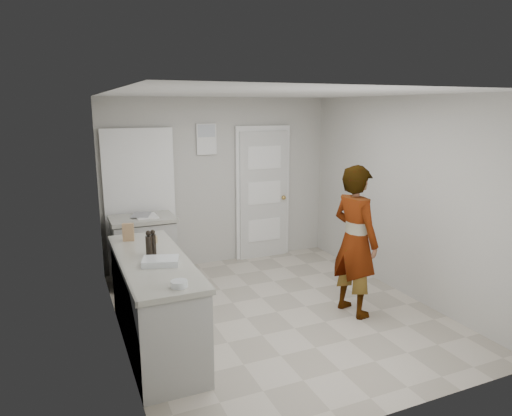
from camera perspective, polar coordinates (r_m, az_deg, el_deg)
name	(u,v)px	position (r m, az deg, el deg)	size (l,w,h in m)	color
ground	(277,312)	(5.51, 2.61, -12.84)	(4.00, 4.00, 0.00)	#A39A89
room_shell	(210,198)	(6.87, -5.78, 1.24)	(4.00, 4.00, 4.00)	beige
main_counter	(155,306)	(4.75, -12.51, -11.84)	(0.64, 1.96, 0.93)	#AFB0AB
side_counter	(144,253)	(6.39, -13.81, -5.44)	(0.84, 0.61, 0.93)	#AFB0AB
person	(355,241)	(5.32, 12.28, -4.04)	(0.64, 0.42, 1.74)	silver
cake_mix_box	(128,232)	(5.18, -15.68, -2.93)	(0.12, 0.05, 0.20)	#976B4B
spice_jar	(155,240)	(5.05, -12.48, -3.87)	(0.05, 0.05, 0.07)	tan
oil_cruet_a	(149,244)	(4.61, -13.24, -4.37)	(0.06, 0.06, 0.26)	black
oil_cruet_b	(153,242)	(4.65, -12.73, -4.23)	(0.06, 0.06, 0.25)	black
baking_dish	(161,262)	(4.37, -11.83, -6.57)	(0.38, 0.32, 0.06)	silver
egg_bowl	(179,284)	(3.82, -9.58, -9.33)	(0.14, 0.14, 0.05)	silver
papers	(146,216)	(6.29, -13.54, -0.98)	(0.28, 0.35, 0.01)	white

